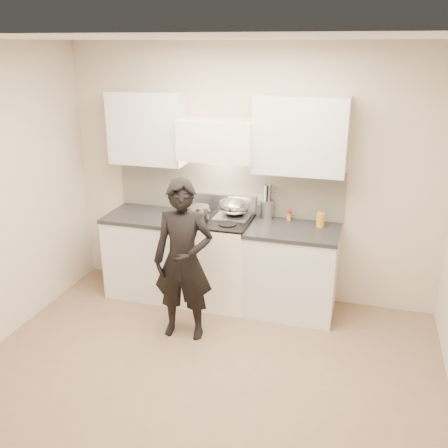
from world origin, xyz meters
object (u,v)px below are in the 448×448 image
object	(u,v)px
stove	(215,260)
utensil_crock	(267,208)
person	(183,261)
wok	(235,206)
counter_right	(291,270)

from	to	relation	value
stove	utensil_crock	distance (m)	0.79
utensil_crock	person	distance (m)	1.17
wok	person	size ratio (longest dim) A/B	0.26
wok	person	bearing A→B (deg)	-105.69
person	utensil_crock	bearing A→B (deg)	53.73
utensil_crock	person	world-z (taller)	person
person	stove	bearing A→B (deg)	78.70
wok	utensil_crock	xyz separation A→B (m)	(0.33, 0.09, -0.02)
stove	utensil_crock	size ratio (longest dim) A/B	2.62
counter_right	person	size ratio (longest dim) A/B	0.59
utensil_crock	wok	bearing A→B (deg)	-164.53
stove	utensil_crock	bearing A→B (deg)	24.96
wok	utensil_crock	world-z (taller)	utensil_crock
stove	utensil_crock	world-z (taller)	utensil_crock
stove	person	size ratio (longest dim) A/B	0.62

